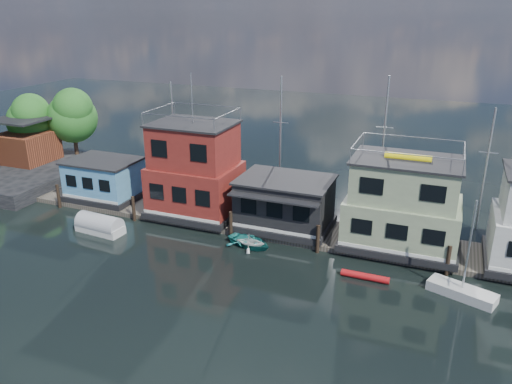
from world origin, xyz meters
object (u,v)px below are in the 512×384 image
at_px(red_kayak, 365,276).
at_px(dinghy_teal, 250,242).
at_px(houseboat_green, 403,205).
at_px(day_sailer, 462,291).
at_px(houseboat_dark, 285,203).
at_px(dinghy_white, 250,242).
at_px(tarp_runabout, 100,225).
at_px(houseboat_red, 195,171).
at_px(houseboat_blue, 104,179).

bearing_deg(red_kayak, dinghy_teal, 169.63).
bearing_deg(houseboat_green, day_sailer, -49.63).
distance_m(houseboat_dark, dinghy_white, 4.63).
bearing_deg(houseboat_green, dinghy_teal, -160.86).
distance_m(tarp_runabout, day_sailer, 27.19).
distance_m(houseboat_red, dinghy_white, 8.53).
height_order(houseboat_dark, dinghy_teal, houseboat_dark).
height_order(houseboat_green, day_sailer, houseboat_green).
bearing_deg(day_sailer, houseboat_dark, 178.69).
xyz_separation_m(houseboat_red, dinghy_teal, (6.44, -3.67, -3.72)).
distance_m(red_kayak, dinghy_white, 8.94).
height_order(houseboat_blue, houseboat_dark, houseboat_dark).
xyz_separation_m(houseboat_blue, tarp_runabout, (3.79, -5.78, -1.60)).
xyz_separation_m(houseboat_red, houseboat_dark, (8.00, -0.02, -1.69)).
xyz_separation_m(houseboat_dark, houseboat_green, (9.00, 0.02, 1.13)).
bearing_deg(dinghy_teal, red_kayak, -83.02).
distance_m(houseboat_dark, houseboat_green, 9.07).
distance_m(houseboat_red, dinghy_teal, 8.29).
distance_m(houseboat_red, houseboat_green, 17.01).
bearing_deg(houseboat_green, tarp_runabout, -165.73).
xyz_separation_m(houseboat_dark, red_kayak, (7.47, -5.39, -2.18)).
bearing_deg(houseboat_red, dinghy_white, -31.38).
bearing_deg(day_sailer, houseboat_green, 150.32).
bearing_deg(day_sailer, tarp_runabout, -158.96).
relative_size(dinghy_teal, day_sailer, 0.57).
distance_m(houseboat_red, houseboat_dark, 8.18).
distance_m(houseboat_blue, red_kayak, 25.63).
distance_m(houseboat_blue, day_sailer, 31.47).
bearing_deg(day_sailer, dinghy_teal, -166.10).
bearing_deg(tarp_runabout, houseboat_red, 50.27).
bearing_deg(tarp_runabout, dinghy_white, 12.91).
height_order(houseboat_dark, tarp_runabout, houseboat_dark).
height_order(houseboat_blue, dinghy_white, houseboat_blue).
height_order(houseboat_blue, dinghy_teal, houseboat_blue).
height_order(dinghy_white, day_sailer, day_sailer).
distance_m(houseboat_blue, houseboat_red, 9.69).
relative_size(houseboat_green, dinghy_teal, 2.28).
bearing_deg(red_kayak, houseboat_blue, 168.34).
height_order(red_kayak, dinghy_white, dinghy_white).
bearing_deg(houseboat_red, day_sailer, -13.76).
bearing_deg(dinghy_white, houseboat_dark, -22.43).
bearing_deg(dinghy_teal, tarp_runabout, 117.77).
distance_m(dinghy_teal, day_sailer, 15.12).
distance_m(houseboat_green, dinghy_teal, 11.62).
relative_size(houseboat_dark, day_sailer, 1.14).
xyz_separation_m(houseboat_green, dinghy_teal, (-10.56, -3.67, -3.17)).
xyz_separation_m(houseboat_dark, dinghy_white, (-1.36, -4.03, -1.83)).
relative_size(red_kayak, day_sailer, 0.49).
xyz_separation_m(houseboat_blue, day_sailer, (30.97, -5.26, -1.81)).
bearing_deg(dinghy_white, tarp_runabout, 94.20).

